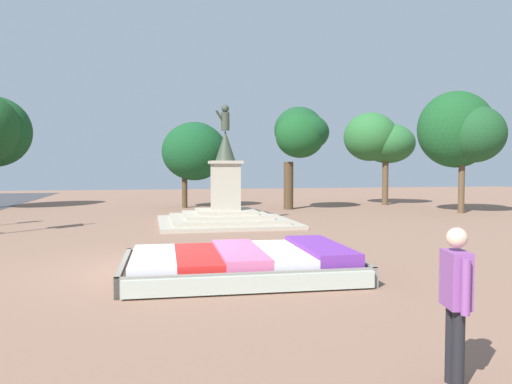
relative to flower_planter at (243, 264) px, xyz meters
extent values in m
plane|color=#8C6651|center=(-1.76, 1.22, -0.26)|extent=(84.23, 84.23, 0.00)
cube|color=#38281C|center=(-0.07, 0.06, -0.08)|extent=(4.88, 3.26, 0.36)
cube|color=gray|center=(-0.13, -1.54, -0.06)|extent=(4.99, 0.26, 0.40)
cube|color=gray|center=(-0.02, 1.66, -0.06)|extent=(4.99, 0.26, 0.40)
cube|color=gray|center=(-2.52, 0.14, -0.06)|extent=(0.21, 3.31, 0.40)
cube|color=gray|center=(2.37, -0.02, -0.06)|extent=(0.21, 3.31, 0.40)
cube|color=white|center=(-1.91, 0.12, 0.17)|extent=(1.01, 2.93, 0.15)
cube|color=red|center=(-0.99, 0.09, 0.17)|extent=(1.01, 2.93, 0.15)
cube|color=#D86699|center=(-0.07, 0.06, 0.20)|extent=(1.01, 2.93, 0.22)
cube|color=white|center=(0.84, 0.03, 0.18)|extent=(1.01, 2.93, 0.18)
cube|color=#72339E|center=(1.76, 0.00, 0.23)|extent=(1.01, 2.93, 0.28)
cube|color=#B2BCAD|center=(-0.13, -1.59, -0.07)|extent=(4.74, 0.35, 0.32)
cube|color=#B0A692|center=(1.13, 9.98, -0.19)|extent=(5.49, 5.49, 0.15)
cube|color=#B0A691|center=(1.13, 9.98, -0.04)|extent=(4.45, 4.45, 0.15)
cube|color=#B4AA95|center=(1.13, 9.98, 0.11)|extent=(3.40, 3.40, 0.15)
cube|color=#B2A894|center=(1.13, 9.98, 0.25)|extent=(2.36, 2.36, 0.15)
cube|color=#B2A893|center=(1.13, 9.98, 1.28)|extent=(1.10, 1.10, 1.91)
cube|color=#B2A893|center=(1.13, 9.98, 2.30)|extent=(1.30, 1.30, 0.12)
cone|color=#384233|center=(1.13, 9.98, 2.99)|extent=(0.83, 0.83, 1.26)
cylinder|color=#384233|center=(1.13, 9.98, 3.99)|extent=(0.35, 0.35, 0.73)
sphere|color=#384233|center=(1.13, 9.98, 4.51)|extent=(0.32, 0.32, 0.32)
cylinder|color=#384233|center=(0.93, 9.89, 4.13)|extent=(0.51, 0.31, 0.60)
cylinder|color=black|center=(1.22, -5.77, 0.16)|extent=(0.13, 0.13, 0.86)
cylinder|color=black|center=(1.18, -5.95, 0.16)|extent=(0.13, 0.13, 0.86)
cube|color=#8C4C99|center=(1.20, -5.86, 0.90)|extent=(0.29, 0.42, 0.61)
cylinder|color=#8C4C99|center=(1.25, -5.62, 0.87)|extent=(0.09, 0.09, 0.58)
cylinder|color=#8C4C99|center=(1.15, -6.09, 0.87)|extent=(0.09, 0.09, 0.58)
sphere|color=beige|center=(1.20, -5.86, 1.34)|extent=(0.22, 0.22, 0.22)
cylinder|color=brown|center=(13.74, 12.24, 1.07)|extent=(0.31, 0.31, 2.67)
ellipsoid|color=#1C4D26|center=(14.18, 11.94, 3.78)|extent=(3.10, 3.13, 2.91)
ellipsoid|color=#194F24|center=(13.69, 12.72, 4.06)|extent=(4.02, 3.54, 3.97)
cylinder|color=#4C3823|center=(0.06, 18.69, 0.84)|extent=(0.31, 0.31, 2.20)
ellipsoid|color=#164A24|center=(0.65, 18.80, 3.02)|extent=(3.80, 3.32, 3.39)
ellipsoid|color=#164B26|center=(0.68, 18.90, 3.60)|extent=(2.99, 3.04, 2.30)
ellipsoid|color=#194921|center=(0.62, 19.01, 3.26)|extent=(3.03, 2.87, 2.80)
cylinder|color=brown|center=(12.50, 18.22, 1.17)|extent=(0.38, 0.38, 2.87)
ellipsoid|color=#2B6833|center=(12.86, 18.65, 3.61)|extent=(3.34, 3.50, 2.53)
ellipsoid|color=#2C6932|center=(11.77, 18.87, 4.02)|extent=(3.32, 3.58, 3.05)
cylinder|color=#4C3823|center=(5.67, 16.31, 1.07)|extent=(0.54, 0.54, 2.66)
ellipsoid|color=#194926|center=(6.30, 16.47, 4.19)|extent=(2.76, 2.83, 2.59)
ellipsoid|color=#184E22|center=(6.10, 15.58, 3.82)|extent=(2.69, 2.45, 2.43)
ellipsoid|color=#164922|center=(6.38, 15.88, 4.01)|extent=(2.83, 2.91, 2.13)
camera|label=1|loc=(-1.99, -10.55, 2.09)|focal=35.00mm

